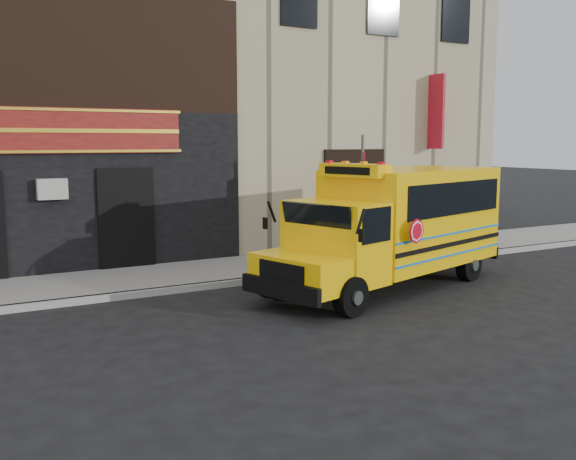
% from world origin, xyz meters
% --- Properties ---
extents(ground, '(120.00, 120.00, 0.00)m').
position_xyz_m(ground, '(0.00, 0.00, 0.00)').
color(ground, black).
rests_on(ground, ground).
extents(curb, '(40.00, 0.20, 0.15)m').
position_xyz_m(curb, '(0.00, 2.60, 0.07)').
color(curb, gray).
rests_on(curb, ground).
extents(sidewalk, '(40.00, 3.00, 0.15)m').
position_xyz_m(sidewalk, '(0.00, 4.10, 0.07)').
color(sidewalk, slate).
rests_on(sidewalk, ground).
extents(building, '(20.00, 10.70, 12.00)m').
position_xyz_m(building, '(-0.04, 10.45, 6.13)').
color(building, tan).
rests_on(building, sidewalk).
extents(school_bus, '(7.22, 3.99, 2.92)m').
position_xyz_m(school_bus, '(1.88, 0.73, 1.51)').
color(school_bus, black).
rests_on(school_bus, ground).
extents(sign_pole, '(0.14, 0.29, 3.56)m').
position_xyz_m(sign_pole, '(2.15, 2.47, 1.95)').
color(sign_pole, '#474F49').
rests_on(sign_pole, ground).
extents(bicycle, '(1.78, 0.82, 1.03)m').
position_xyz_m(bicycle, '(-0.76, 1.00, 0.52)').
color(bicycle, black).
rests_on(bicycle, ground).
extents(cyclist, '(0.57, 0.69, 1.63)m').
position_xyz_m(cyclist, '(-0.64, 1.07, 0.81)').
color(cyclist, '#111B34').
rests_on(cyclist, ground).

